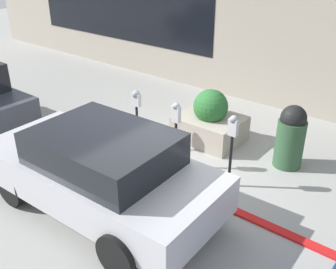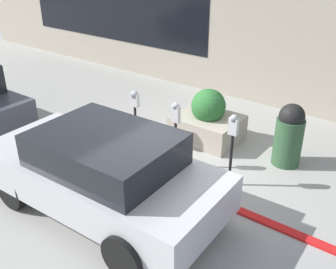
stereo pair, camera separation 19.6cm
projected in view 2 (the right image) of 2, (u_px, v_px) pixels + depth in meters
name	position (u px, v px, depth m)	size (l,w,h in m)	color
ground_plane	(163.00, 177.00, 7.33)	(40.00, 40.00, 0.00)	#999993
curb_strip	(161.00, 178.00, 7.26)	(24.50, 0.16, 0.04)	red
building_facade	(274.00, 30.00, 9.63)	(24.50, 0.17, 3.91)	#9E9384
parking_meter_nearest	(233.00, 134.00, 6.64)	(0.16, 0.14, 1.38)	black
parking_meter_second	(176.00, 121.00, 7.22)	(0.16, 0.14, 1.34)	black
parking_meter_middle	(135.00, 104.00, 7.84)	(0.19, 0.17, 1.31)	black
planter_box	(208.00, 121.00, 8.50)	(1.37, 1.12, 1.16)	#A39989
parked_car_middle	(102.00, 171.00, 6.10)	(4.06, 1.93, 1.43)	#B7B7BC
trash_bin	(289.00, 135.00, 7.49)	(0.54, 0.54, 1.25)	#2D5133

